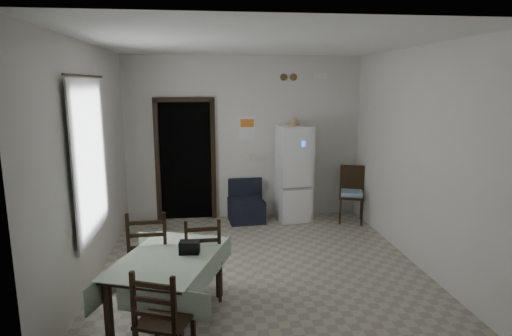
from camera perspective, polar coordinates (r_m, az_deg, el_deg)
The scene contains 25 objects.
ground at distance 5.89m, azimuth 0.60°, elevation -12.97°, with size 4.50×4.50×0.00m, color #A29B85.
ceiling at distance 5.40m, azimuth 0.66°, elevation 16.38°, with size 4.20×4.50×0.02m, color white, non-canonical shape.
wall_back at distance 7.67m, azimuth -1.57°, elevation 4.00°, with size 4.20×0.02×2.90m, color silver, non-canonical shape.
wall_front at distance 3.30m, azimuth 5.77°, elevation -5.84°, with size 4.20×0.02×2.90m, color silver, non-canonical shape.
wall_left at distance 5.59m, azimuth -21.23°, elevation 0.51°, with size 0.02×4.50×2.90m, color silver, non-canonical shape.
wall_right at distance 6.10m, azimuth 20.60°, elevation 1.40°, with size 0.02×4.50×2.90m, color silver, non-canonical shape.
doorway at distance 7.91m, azimuth -9.30°, elevation 1.21°, with size 1.06×0.52×2.22m.
window_recess at distance 5.40m, azimuth -22.33°, elevation 1.15°, with size 0.10×1.20×1.60m, color silver.
curtain at distance 5.37m, azimuth -21.20°, elevation 1.18°, with size 0.02×1.45×1.85m, color silver.
curtain_rod at distance 5.30m, azimuth -21.83°, elevation 11.35°, with size 0.02×0.02×1.60m, color black.
calendar at distance 7.65m, azimuth -1.20°, elevation 5.26°, with size 0.28×0.02×0.40m, color white.
calendar_image at distance 7.63m, azimuth -1.20°, elevation 6.00°, with size 0.24×0.01×0.14m, color orange.
light_switch at distance 7.73m, azimuth -0.44°, elevation 1.43°, with size 0.08×0.02×0.12m, color beige.
vent_left at distance 7.69m, azimuth 3.71°, elevation 11.99°, with size 0.12×0.12×0.03m, color brown.
vent_right at distance 7.73m, azimuth 5.05°, elevation 11.96°, with size 0.12×0.12×0.03m, color brown.
emergency_light at distance 7.81m, azimuth 8.54°, elevation 12.10°, with size 0.25×0.07×0.09m, color white.
fridge at distance 7.59m, azimuth 5.07°, elevation -0.74°, with size 0.55×0.55×1.69m, color white, non-canonical shape.
tan_cone at distance 7.46m, azimuth 5.15°, elevation 6.31°, with size 0.22×0.22×0.18m, color tan.
navy_seat at distance 7.58m, azimuth -1.30°, elevation -4.47°, with size 0.61×0.59×0.73m, color black, non-canonical shape.
corner_chair at distance 7.71m, azimuth 12.62°, elevation -3.50°, with size 0.43×0.43×0.98m, color black, non-canonical shape.
dining_table at distance 4.65m, azimuth -11.43°, elevation -15.43°, with size 0.88×1.34×0.69m, color #B1C8AB, non-canonical shape.
black_bag at distance 4.52m, azimuth -8.87°, elevation -10.41°, with size 0.20×0.12×0.13m, color black.
dining_chair_far_left at distance 5.09m, azimuth -14.00°, elevation -10.88°, with size 0.45×0.45×1.06m, color black, non-canonical shape.
dining_chair_far_right at distance 5.00m, azimuth -7.12°, elevation -11.60°, with size 0.41×0.41×0.96m, color black, non-canonical shape.
dining_chair_near_head at distance 3.88m, azimuth -12.07°, elevation -19.00°, with size 0.41×0.41×0.96m, color black, non-canonical shape.
Camera 1 is at (-0.70, -5.33, 2.42)m, focal length 30.00 mm.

